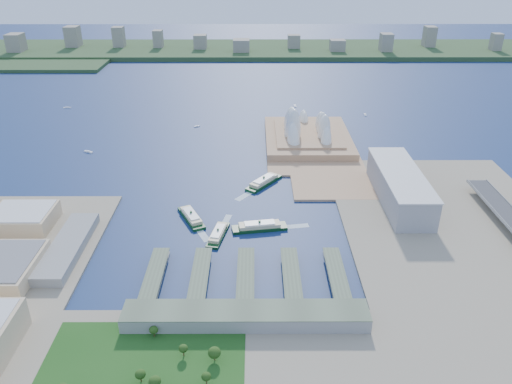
{
  "coord_description": "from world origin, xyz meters",
  "views": [
    {
      "loc": [
        22.47,
        -451.0,
        282.91
      ],
      "look_at": [
        23.98,
        71.16,
        18.0
      ],
      "focal_mm": 35.0,
      "sensor_mm": 36.0,
      "label": 1
    }
  ],
  "objects_px": {
    "ferry_c": "(218,232)",
    "ferry_d": "(260,225)",
    "opera_house": "(308,122)",
    "ferry_b": "(264,180)",
    "toaster_building": "(400,187)",
    "ferry_a": "(191,215)"
  },
  "relations": [
    {
      "from": "toaster_building",
      "to": "ferry_d",
      "type": "relative_size",
      "value": 2.59
    },
    {
      "from": "toaster_building",
      "to": "ferry_a",
      "type": "distance_m",
      "value": 248.32
    },
    {
      "from": "toaster_building",
      "to": "ferry_d",
      "type": "height_order",
      "value": "toaster_building"
    },
    {
      "from": "ferry_b",
      "to": "ferry_c",
      "type": "xyz_separation_m",
      "value": [
        -50.89,
        -126.92,
        -0.83
      ]
    },
    {
      "from": "toaster_building",
      "to": "ferry_c",
      "type": "bearing_deg",
      "value": -159.75
    },
    {
      "from": "opera_house",
      "to": "ferry_d",
      "type": "distance_m",
      "value": 275.96
    },
    {
      "from": "ferry_b",
      "to": "ferry_c",
      "type": "height_order",
      "value": "ferry_b"
    },
    {
      "from": "ferry_a",
      "to": "ferry_b",
      "type": "relative_size",
      "value": 0.93
    },
    {
      "from": "ferry_a",
      "to": "ferry_d",
      "type": "xyz_separation_m",
      "value": [
        77.02,
        -22.14,
        0.33
      ]
    },
    {
      "from": "ferry_c",
      "to": "toaster_building",
      "type": "bearing_deg",
      "value": -148.24
    },
    {
      "from": "toaster_building",
      "to": "ferry_a",
      "type": "height_order",
      "value": "toaster_building"
    },
    {
      "from": "toaster_building",
      "to": "ferry_c",
      "type": "height_order",
      "value": "toaster_building"
    },
    {
      "from": "opera_house",
      "to": "toaster_building",
      "type": "xyz_separation_m",
      "value": [
        90.0,
        -200.0,
        -11.5
      ]
    },
    {
      "from": "opera_house",
      "to": "ferry_c",
      "type": "height_order",
      "value": "opera_house"
    },
    {
      "from": "ferry_c",
      "to": "ferry_d",
      "type": "height_order",
      "value": "ferry_d"
    },
    {
      "from": "ferry_a",
      "to": "ferry_b",
      "type": "distance_m",
      "value": 123.06
    },
    {
      "from": "ferry_d",
      "to": "ferry_a",
      "type": "bearing_deg",
      "value": 64.97
    },
    {
      "from": "opera_house",
      "to": "ferry_b",
      "type": "relative_size",
      "value": 2.98
    },
    {
      "from": "ferry_c",
      "to": "ferry_d",
      "type": "relative_size",
      "value": 0.86
    },
    {
      "from": "ferry_a",
      "to": "ferry_b",
      "type": "xyz_separation_m",
      "value": [
        83.6,
        90.3,
        0.4
      ]
    },
    {
      "from": "toaster_building",
      "to": "ferry_b",
      "type": "bearing_deg",
      "value": 163.1
    },
    {
      "from": "opera_house",
      "to": "toaster_building",
      "type": "bearing_deg",
      "value": -65.77
    }
  ]
}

